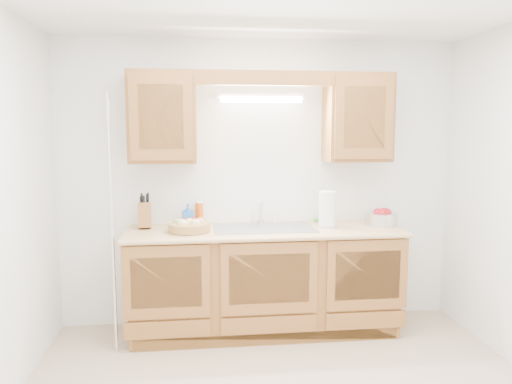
{
  "coord_description": "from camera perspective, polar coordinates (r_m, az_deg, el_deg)",
  "views": [
    {
      "loc": [
        -0.55,
        -2.88,
        1.74
      ],
      "look_at": [
        -0.11,
        0.85,
        1.26
      ],
      "focal_mm": 35.0,
      "sensor_mm": 36.0,
      "label": 1
    }
  ],
  "objects": [
    {
      "name": "wire_shelf_pole",
      "position": [
        3.94,
        -16.12,
        -3.76
      ],
      "size": [
        0.03,
        0.03,
        2.0
      ],
      "primitive_type": "cylinder",
      "color": "silver",
      "rests_on": "ground"
    },
    {
      "name": "apple_bowl",
      "position": [
        4.47,
        14.14,
        -2.86
      ],
      "size": [
        0.33,
        0.33,
        0.15
      ],
      "rotation": [
        0.0,
        0.0,
        0.18
      ],
      "color": "silver",
      "rests_on": "countertop"
    },
    {
      "name": "countertop",
      "position": [
        4.19,
        0.97,
        -4.49
      ],
      "size": [
        2.3,
        0.63,
        0.04
      ],
      "primitive_type": "cube",
      "color": "#DCB173",
      "rests_on": "base_cabinets"
    },
    {
      "name": "fruit_basket",
      "position": [
        4.11,
        -7.61,
        -3.84
      ],
      "size": [
        0.44,
        0.44,
        0.11
      ],
      "rotation": [
        0.0,
        0.0,
        -0.36
      ],
      "color": "#B48448",
      "rests_on": "countertop"
    },
    {
      "name": "room",
      "position": [
        2.97,
        4.04,
        -2.14
      ],
      "size": [
        3.52,
        3.5,
        2.5
      ],
      "color": "tan",
      "rests_on": "ground"
    },
    {
      "name": "knife_block",
      "position": [
        4.3,
        -12.6,
        -2.59
      ],
      "size": [
        0.12,
        0.18,
        0.31
      ],
      "rotation": [
        0.0,
        0.0,
        0.06
      ],
      "color": "#9B652D",
      "rests_on": "countertop"
    },
    {
      "name": "fluorescent_fixture",
      "position": [
        4.34,
        0.58,
        10.74
      ],
      "size": [
        0.76,
        0.08,
        0.08
      ],
      "color": "white",
      "rests_on": "room"
    },
    {
      "name": "sponge",
      "position": [
        4.53,
        7.32,
        -3.27
      ],
      "size": [
        0.13,
        0.11,
        0.02
      ],
      "rotation": [
        0.0,
        0.0,
        -0.39
      ],
      "color": "#CC333F",
      "rests_on": "countertop"
    },
    {
      "name": "soap_bottle",
      "position": [
        4.31,
        -7.79,
        -2.61
      ],
      "size": [
        0.1,
        0.11,
        0.2
      ],
      "primitive_type": "imported",
      "rotation": [
        0.0,
        0.0,
        0.16
      ],
      "color": "blue",
      "rests_on": "countertop"
    },
    {
      "name": "valance",
      "position": [
        4.13,
        1.0,
        12.91
      ],
      "size": [
        2.2,
        0.05,
        0.12
      ],
      "primitive_type": "cube",
      "color": "#9B652D",
      "rests_on": "room"
    },
    {
      "name": "upper_cabinet_left",
      "position": [
        4.23,
        -10.63,
        8.38
      ],
      "size": [
        0.55,
        0.33,
        0.75
      ],
      "primitive_type": "cube",
      "color": "#9B652D",
      "rests_on": "room"
    },
    {
      "name": "outlet_plate",
      "position": [
        4.66,
        12.11,
        -0.09
      ],
      "size": [
        0.08,
        0.01,
        0.12
      ],
      "primitive_type": "cube",
      "color": "white",
      "rests_on": "room"
    },
    {
      "name": "base_cabinets",
      "position": [
        4.32,
        0.93,
        -10.17
      ],
      "size": [
        2.2,
        0.6,
        0.86
      ],
      "primitive_type": "cube",
      "color": "#9B652D",
      "rests_on": "ground"
    },
    {
      "name": "sink",
      "position": [
        4.22,
        0.93,
        -5.12
      ],
      "size": [
        0.84,
        0.46,
        0.36
      ],
      "color": "#9E9EA3",
      "rests_on": "countertop"
    },
    {
      "name": "upper_cabinet_right",
      "position": [
        4.44,
        11.52,
        8.3
      ],
      "size": [
        0.55,
        0.33,
        0.75
      ],
      "primitive_type": "cube",
      "color": "#9B652D",
      "rests_on": "room"
    },
    {
      "name": "orange_canister",
      "position": [
        4.38,
        -6.5,
        -2.39
      ],
      "size": [
        0.08,
        0.08,
        0.2
      ],
      "rotation": [
        0.0,
        0.0,
        -0.32
      ],
      "color": "#D04B0B",
      "rests_on": "countertop"
    },
    {
      "name": "paper_towel",
      "position": [
        4.27,
        8.15,
        -1.97
      ],
      "size": [
        0.18,
        0.18,
        0.36
      ],
      "rotation": [
        0.0,
        0.0,
        -0.35
      ],
      "color": "silver",
      "rests_on": "countertop"
    }
  ]
}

